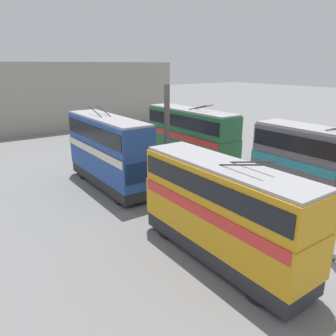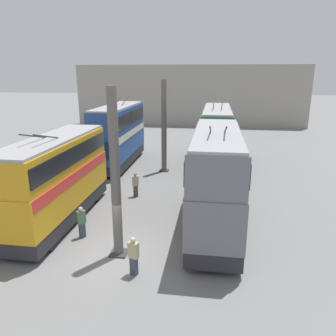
% 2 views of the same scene
% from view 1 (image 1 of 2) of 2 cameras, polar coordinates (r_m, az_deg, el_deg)
% --- Properties ---
extents(ground_plane, '(240.00, 240.00, 0.00)m').
position_cam_1_polar(ground_plane, '(18.38, 25.59, -13.62)').
color(ground_plane, slate).
extents(depot_back_wall, '(0.50, 36.00, 9.32)m').
position_cam_1_polar(depot_back_wall, '(47.90, -18.03, 11.56)').
color(depot_back_wall, gray).
rests_on(depot_back_wall, ground_plane).
extents(support_column_far, '(0.78, 0.78, 7.62)m').
position_cam_1_polar(support_column_far, '(25.61, -0.18, 5.62)').
color(support_column_far, '#605B56').
rests_on(support_column_far, ground_plane).
extents(bus_left_near, '(9.14, 2.54, 5.94)m').
position_cam_1_polar(bus_left_near, '(22.12, 25.36, 0.20)').
color(bus_left_near, black).
rests_on(bus_left_near, ground_plane).
extents(bus_left_far, '(10.35, 2.54, 5.79)m').
position_cam_1_polar(bus_left_far, '(30.24, 3.91, 6.00)').
color(bus_left_far, black).
rests_on(bus_left_far, ground_plane).
extents(bus_right_near, '(9.32, 2.54, 5.42)m').
position_cam_1_polar(bus_right_near, '(15.43, 9.45, -6.60)').
color(bus_right_near, black).
rests_on(bus_right_near, ground_plane).
extents(bus_right_mid, '(9.51, 2.54, 5.97)m').
position_cam_1_polar(bus_right_mid, '(24.85, -10.34, 3.44)').
color(bus_right_mid, black).
rests_on(bus_right_mid, ground_plane).
extents(person_aisle_midway, '(0.37, 0.48, 1.68)m').
position_cam_1_polar(person_aisle_midway, '(21.17, 7.55, -5.11)').
color(person_aisle_midway, '#473D33').
rests_on(person_aisle_midway, ground_plane).
extents(person_by_right_row, '(0.46, 0.47, 1.67)m').
position_cam_1_polar(person_by_right_row, '(16.72, 18.38, -12.44)').
color(person_by_right_row, '#384251').
rests_on(person_by_right_row, ground_plane).
extents(oil_drum, '(0.59, 0.59, 0.80)m').
position_cam_1_polar(oil_drum, '(27.56, 4.55, -0.64)').
color(oil_drum, '#933828').
rests_on(oil_drum, ground_plane).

